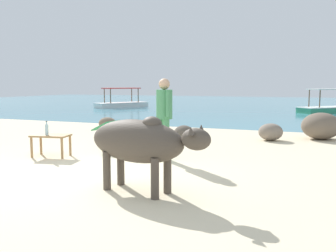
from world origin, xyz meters
name	(u,v)px	position (x,y,z in m)	size (l,w,h in m)	color
sand_beach	(81,175)	(0.00, 0.00, 0.02)	(18.00, 14.00, 0.04)	beige
water_surface	(259,106)	(0.00, 22.00, 0.00)	(60.00, 36.00, 0.03)	teal
cow	(139,142)	(1.39, -0.58, 0.75)	(1.93, 0.83, 1.08)	#4C4238
low_bench_table	(51,138)	(-1.45, 1.02, 0.42)	(0.83, 0.57, 0.46)	#A37A4C
bottle	(47,129)	(-1.47, 0.93, 0.62)	(0.07, 0.07, 0.30)	#A3C6D1
deck_chair_far	(112,134)	(-0.64, 2.13, 0.42)	(0.83, 0.62, 0.68)	#A37A4C
person_standing	(164,112)	(0.87, 1.62, 0.99)	(0.37, 0.40, 1.62)	#428956
shore_rock_large	(321,126)	(3.84, 5.71, 0.41)	(1.05, 0.99, 0.73)	#6B5B4C
shore_rock_medium	(271,132)	(2.59, 4.98, 0.27)	(0.65, 0.59, 0.46)	gray
shore_rock_small	(184,133)	(0.48, 3.93, 0.26)	(0.54, 0.54, 0.43)	brown
shore_rock_flat	(107,123)	(-2.81, 5.56, 0.24)	(0.58, 0.54, 0.40)	#756651
boat_green	(330,107)	(4.47, 16.47, 0.29)	(3.47, 3.35, 1.29)	#338E66
boat_white	(122,103)	(-8.22, 16.40, 0.29)	(2.76, 3.78, 1.29)	white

